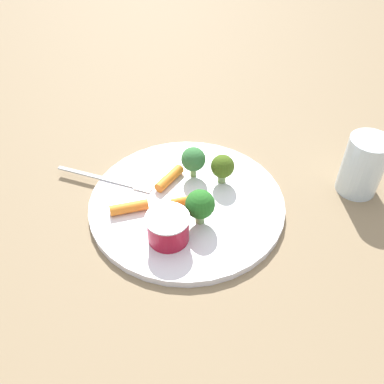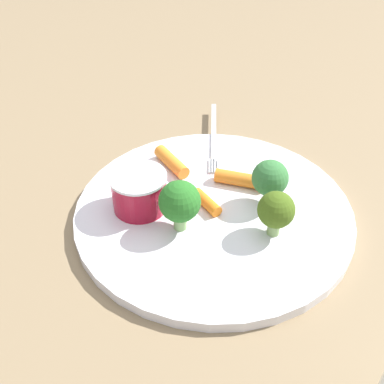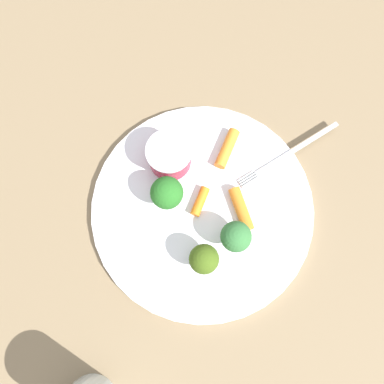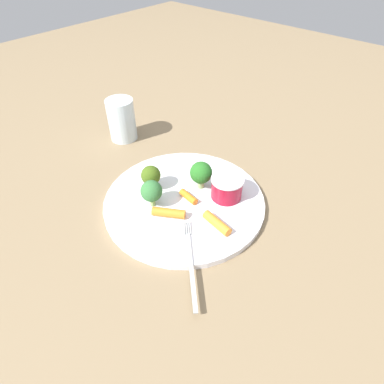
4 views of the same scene
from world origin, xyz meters
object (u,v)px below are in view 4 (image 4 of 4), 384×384
Objects in this scene: plate at (184,201)px; sauce_cup at (227,188)px; broccoli_floret_2 at (151,191)px; carrot_stick_1 at (217,223)px; carrot_stick_2 at (169,213)px; carrot_stick_0 at (188,197)px; fork at (191,260)px; drinking_glass at (122,120)px; broccoli_floret_0 at (151,176)px; broccoli_floret_1 at (200,172)px.

sauce_cup is (-0.06, 0.05, 0.03)m from plate.
broccoli_floret_2 is (0.05, -0.03, 0.04)m from plate.
carrot_stick_2 is at bearing -64.93° from carrot_stick_1.
fork is at bearing 43.18° from carrot_stick_0.
drinking_glass is at bearing -115.07° from fork.
carrot_stick_1 is at bearing 106.66° from broccoli_floret_2.
fork is (0.16, 0.05, -0.02)m from sauce_cup.
carrot_stick_0 is (-0.02, 0.08, -0.02)m from broccoli_floret_0.
plate is 4.94× the size of sauce_cup.
broccoli_floret_2 is 0.07m from carrot_stick_0.
carrot_stick_2 is at bearing 2.79° from carrot_stick_0.
broccoli_floret_2 is 0.27m from drinking_glass.
broccoli_floret_0 is at bearing -75.62° from plate.
fork is (0.05, 0.14, -0.03)m from broccoli_floret_2.
broccoli_floret_1 reaches higher than fork.
carrot_stick_1 is (-0.00, 0.16, -0.02)m from broccoli_floret_0.
fork is at bearing 35.93° from broccoli_floret_1.
carrot_stick_1 is at bearing 81.32° from plate.
broccoli_floret_2 is 0.94× the size of carrot_stick_1.
sauce_cup is at bearing 137.79° from plate.
carrot_stick_0 reaches higher than fork.
carrot_stick_2 is (0.04, -0.08, 0.00)m from carrot_stick_1.
broccoli_floret_0 is at bearing 64.84° from drinking_glass.
fork is at bearing 65.04° from broccoli_floret_0.
carrot_stick_1 is (0.07, 0.03, -0.01)m from sauce_cup.
fork is at bearing 63.32° from carrot_stick_2.
carrot_stick_2 is at bearing 88.85° from broccoli_floret_2.
broccoli_floret_0 is (0.08, -0.12, 0.01)m from sauce_cup.
carrot_stick_1 is 0.59× the size of drinking_glass.
broccoli_floret_0 reaches higher than fork.
carrot_stick_1 is (0.06, 0.09, -0.03)m from broccoli_floret_1.
broccoli_floret_2 is 0.42× the size of fork.
plate is at bearing -98.68° from carrot_stick_1.
sauce_cup reaches higher than carrot_stick_1.
broccoli_floret_0 is 0.08m from carrot_stick_0.
broccoli_floret_1 reaches higher than broccoli_floret_0.
broccoli_floret_2 is 0.55× the size of drinking_glass.
broccoli_floret_0 is at bearing -73.19° from carrot_stick_0.
fork is (0.10, 0.10, -0.00)m from carrot_stick_0.
drinking_glass is (-0.09, -0.20, 0.01)m from broccoli_floret_0.
sauce_cup reaches higher than carrot_stick_2.
broccoli_floret_2 is 0.91× the size of carrot_stick_2.
broccoli_floret_1 is 0.44× the size of fork.
carrot_stick_2 is (0.03, 0.08, -0.02)m from broccoli_floret_0.
carrot_stick_1 is at bearing 91.56° from broccoli_floret_0.
broccoli_floret_0 reaches higher than carrot_stick_2.
carrot_stick_0 is at bearing 129.35° from plate.
broccoli_floret_2 is (0.10, -0.03, -0.00)m from broccoli_floret_1.
carrot_stick_0 is 0.70× the size of carrot_stick_1.
sauce_cup reaches higher than fork.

